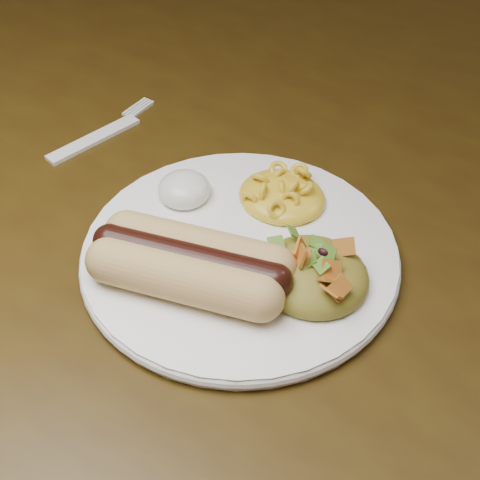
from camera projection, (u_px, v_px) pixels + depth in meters
The scene contains 7 objects.
table at pixel (234, 203), 0.78m from camera, with size 1.60×0.90×0.75m.
plate at pixel (240, 255), 0.58m from camera, with size 0.25×0.25×0.01m, color white.
hotdog at pixel (191, 263), 0.54m from camera, with size 0.13×0.10×0.04m.
mac_and_cheese at pixel (282, 187), 0.61m from camera, with size 0.08×0.07×0.03m, color yellow.
sour_cream at pixel (184, 184), 0.62m from camera, with size 0.04×0.04×0.03m, color silver.
taco_salad at pixel (313, 268), 0.54m from camera, with size 0.09×0.08×0.04m.
fork at pixel (94, 139), 0.70m from camera, with size 0.02×0.13×0.00m, color silver.
Camera 1 is at (0.34, -0.48, 1.17)m, focal length 55.00 mm.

